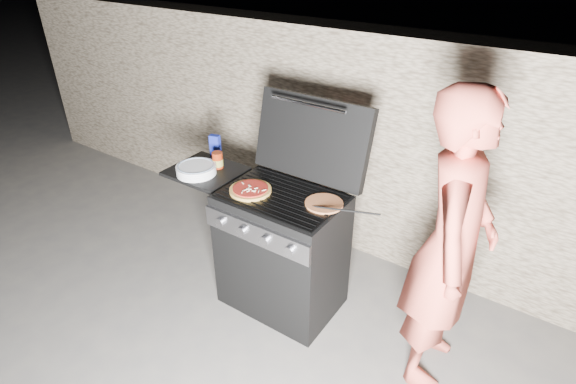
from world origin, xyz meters
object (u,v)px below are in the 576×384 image
Objects in this scene: gas_grill at (254,239)px; sauce_jar at (218,160)px; person at (451,247)px; pizza_topped at (250,189)px.

sauce_jar is at bearing 168.00° from gas_grill.
pizza_topped is at bearing 88.22° from person.
sauce_jar reaches higher than gas_grill.
person is (1.27, 0.14, -0.02)m from pizza_topped.
pizza_topped is 2.32× the size of sauce_jar.
pizza_topped is at bearing -20.08° from sauce_jar.
sauce_jar is (-0.37, 0.08, 0.51)m from gas_grill.
sauce_jar is at bearing 159.92° from pizza_topped.
gas_grill is 0.74× the size of person.
pizza_topped is 1.28m from person.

